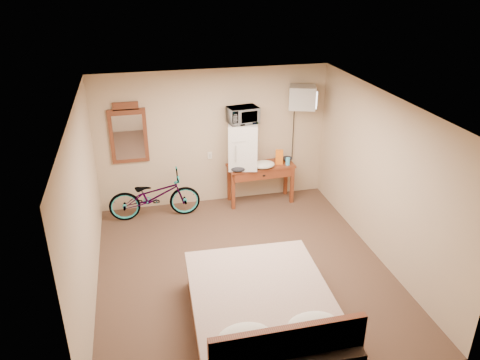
{
  "coord_description": "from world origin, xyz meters",
  "views": [
    {
      "loc": [
        -1.36,
        -5.59,
        4.13
      ],
      "look_at": [
        0.13,
        0.75,
        1.1
      ],
      "focal_mm": 35.0,
      "sensor_mm": 36.0,
      "label": 1
    }
  ],
  "objects_px": {
    "bicycle": "(155,196)",
    "mini_fridge": "(243,145)",
    "blue_cup": "(288,161)",
    "microwave": "(243,115)",
    "bed": "(264,315)",
    "crt_television": "(302,97)",
    "desk": "(261,172)",
    "wall_mirror": "(128,134)"
  },
  "relations": [
    {
      "from": "mini_fridge",
      "to": "crt_television",
      "type": "relative_size",
      "value": 1.32
    },
    {
      "from": "desk",
      "to": "bed",
      "type": "bearing_deg",
      "value": -104.97
    },
    {
      "from": "desk",
      "to": "bicycle",
      "type": "bearing_deg",
      "value": -176.4
    },
    {
      "from": "desk",
      "to": "mini_fridge",
      "type": "bearing_deg",
      "value": 175.4
    },
    {
      "from": "blue_cup",
      "to": "bicycle",
      "type": "distance_m",
      "value": 2.49
    },
    {
      "from": "microwave",
      "to": "wall_mirror",
      "type": "height_order",
      "value": "wall_mirror"
    },
    {
      "from": "blue_cup",
      "to": "bicycle",
      "type": "bearing_deg",
      "value": -178.95
    },
    {
      "from": "wall_mirror",
      "to": "blue_cup",
      "type": "bearing_deg",
      "value": -7.11
    },
    {
      "from": "mini_fridge",
      "to": "blue_cup",
      "type": "height_order",
      "value": "mini_fridge"
    },
    {
      "from": "bicycle",
      "to": "wall_mirror",
      "type": "bearing_deg",
      "value": 41.45
    },
    {
      "from": "mini_fridge",
      "to": "desk",
      "type": "bearing_deg",
      "value": -4.6
    },
    {
      "from": "bicycle",
      "to": "bed",
      "type": "relative_size",
      "value": 0.7
    },
    {
      "from": "crt_television",
      "to": "bicycle",
      "type": "bearing_deg",
      "value": -176.97
    },
    {
      "from": "mini_fridge",
      "to": "bicycle",
      "type": "bearing_deg",
      "value": -174.67
    },
    {
      "from": "wall_mirror",
      "to": "bed",
      "type": "relative_size",
      "value": 0.48
    },
    {
      "from": "wall_mirror",
      "to": "bed",
      "type": "height_order",
      "value": "wall_mirror"
    },
    {
      "from": "bicycle",
      "to": "bed",
      "type": "distance_m",
      "value": 3.42
    },
    {
      "from": "mini_fridge",
      "to": "bed",
      "type": "xyz_separation_m",
      "value": [
        -0.56,
        -3.4,
        -0.88
      ]
    },
    {
      "from": "microwave",
      "to": "crt_television",
      "type": "xyz_separation_m",
      "value": [
        1.07,
        -0.01,
        0.25
      ]
    },
    {
      "from": "desk",
      "to": "crt_television",
      "type": "relative_size",
      "value": 1.97
    },
    {
      "from": "blue_cup",
      "to": "wall_mirror",
      "type": "height_order",
      "value": "wall_mirror"
    },
    {
      "from": "blue_cup",
      "to": "crt_television",
      "type": "relative_size",
      "value": 0.22
    },
    {
      "from": "desk",
      "to": "wall_mirror",
      "type": "distance_m",
      "value": 2.48
    },
    {
      "from": "desk",
      "to": "blue_cup",
      "type": "xyz_separation_m",
      "value": [
        0.48,
        -0.08,
        0.2
      ]
    },
    {
      "from": "mini_fridge",
      "to": "blue_cup",
      "type": "bearing_deg",
      "value": -7.39
    },
    {
      "from": "crt_television",
      "to": "bicycle",
      "type": "distance_m",
      "value": 3.12
    },
    {
      "from": "mini_fridge",
      "to": "bed",
      "type": "distance_m",
      "value": 3.55
    },
    {
      "from": "bed",
      "to": "wall_mirror",
      "type": "bearing_deg",
      "value": 111.21
    },
    {
      "from": "crt_television",
      "to": "bed",
      "type": "xyz_separation_m",
      "value": [
        -1.63,
        -3.39,
        -1.69
      ]
    },
    {
      "from": "bicycle",
      "to": "mini_fridge",
      "type": "bearing_deg",
      "value": -83.99
    },
    {
      "from": "desk",
      "to": "blue_cup",
      "type": "relative_size",
      "value": 9.01
    },
    {
      "from": "bed",
      "to": "bicycle",
      "type": "bearing_deg",
      "value": 108.29
    },
    {
      "from": "blue_cup",
      "to": "bed",
      "type": "bearing_deg",
      "value": -112.8
    },
    {
      "from": "microwave",
      "to": "bicycle",
      "type": "relative_size",
      "value": 0.32
    },
    {
      "from": "desk",
      "to": "mini_fridge",
      "type": "height_order",
      "value": "mini_fridge"
    },
    {
      "from": "desk",
      "to": "bicycle",
      "type": "relative_size",
      "value": 0.78
    },
    {
      "from": "blue_cup",
      "to": "microwave",
      "type": "bearing_deg",
      "value": 172.6
    },
    {
      "from": "bed",
      "to": "blue_cup",
      "type": "bearing_deg",
      "value": 67.2
    },
    {
      "from": "crt_television",
      "to": "bicycle",
      "type": "relative_size",
      "value": 0.4
    },
    {
      "from": "microwave",
      "to": "blue_cup",
      "type": "bearing_deg",
      "value": -16.2
    },
    {
      "from": "crt_television",
      "to": "bed",
      "type": "relative_size",
      "value": 0.28
    },
    {
      "from": "mini_fridge",
      "to": "bicycle",
      "type": "height_order",
      "value": "mini_fridge"
    }
  ]
}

